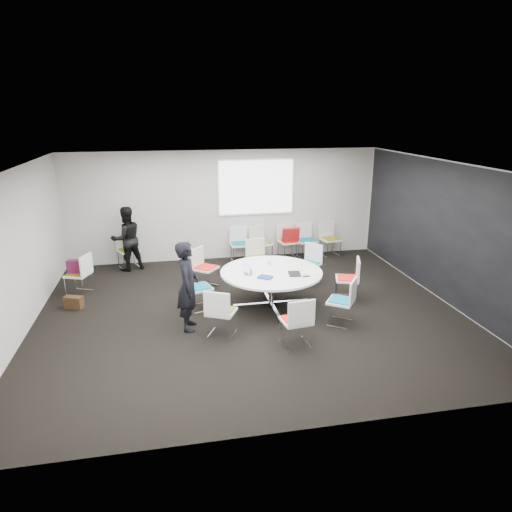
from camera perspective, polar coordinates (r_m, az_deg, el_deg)
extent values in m
cube|color=black|center=(8.93, -0.78, -7.10)|extent=(8.00, 7.00, 0.04)
cube|color=white|center=(8.15, -0.86, 11.34)|extent=(8.00, 7.00, 0.04)
cube|color=beige|center=(11.81, -3.87, 6.33)|extent=(8.00, 0.04, 2.80)
cube|color=beige|center=(5.22, 6.14, -8.85)|extent=(8.00, 0.04, 2.80)
cube|color=beige|center=(8.70, -27.86, 0.10)|extent=(0.04, 7.00, 2.80)
cube|color=beige|center=(9.93, 22.68, 2.79)|extent=(0.04, 7.00, 2.80)
cube|color=black|center=(9.92, 22.54, 2.79)|extent=(0.01, 6.94, 2.74)
cube|color=silver|center=(9.18, 1.88, -5.95)|extent=(0.90, 0.90, 0.08)
cylinder|color=silver|center=(9.06, 1.90, -4.07)|extent=(0.10, 0.10, 0.65)
cylinder|color=white|center=(8.94, 1.92, -2.01)|extent=(1.99, 1.99, 0.04)
cube|color=white|center=(11.80, 0.02, 8.58)|extent=(1.90, 0.03, 1.35)
cube|color=silver|center=(9.59, 11.20, -4.13)|extent=(0.53, 0.53, 0.42)
cube|color=white|center=(9.51, 11.28, -2.85)|extent=(0.56, 0.58, 0.04)
cube|color=red|center=(9.50, 11.29, -2.68)|extent=(0.49, 0.50, 0.03)
cube|color=white|center=(9.45, 12.63, -1.59)|extent=(0.18, 0.45, 0.42)
cube|color=silver|center=(10.35, 6.52, -2.26)|extent=(0.59, 0.59, 0.42)
cube|color=white|center=(10.27, 6.56, -1.06)|extent=(0.63, 0.64, 0.04)
cube|color=#0A7883|center=(10.26, 6.57, -0.90)|extent=(0.55, 0.55, 0.03)
cube|color=white|center=(10.37, 7.23, 0.44)|extent=(0.32, 0.37, 0.42)
cube|color=silver|center=(10.63, 0.20, -1.59)|extent=(0.46, 0.46, 0.42)
cube|color=white|center=(10.56, 0.20, -0.41)|extent=(0.50, 0.48, 0.04)
cube|color=#646D14|center=(10.55, 0.20, -0.26)|extent=(0.43, 0.41, 0.03)
cube|color=white|center=(10.68, -0.11, 1.10)|extent=(0.46, 0.08, 0.42)
cube|color=silver|center=(10.09, -6.26, -2.78)|extent=(0.59, 0.59, 0.42)
cube|color=white|center=(10.01, -6.31, -1.55)|extent=(0.63, 0.63, 0.04)
cube|color=red|center=(10.00, -6.31, -1.39)|extent=(0.55, 0.55, 0.03)
cube|color=white|center=(10.05, -7.35, -0.13)|extent=(0.31, 0.38, 0.42)
cube|color=silver|center=(9.04, -7.05, -5.32)|extent=(0.53, 0.53, 0.42)
cube|color=white|center=(8.95, -7.11, -3.96)|extent=(0.56, 0.57, 0.04)
cube|color=#076377|center=(8.94, -7.12, -3.78)|extent=(0.48, 0.49, 0.03)
cube|color=white|center=(8.80, -8.44, -2.80)|extent=(0.17, 0.45, 0.42)
cube|color=silver|center=(7.98, -4.32, -8.47)|extent=(0.56, 0.56, 0.42)
cube|color=white|center=(7.88, -4.36, -6.97)|extent=(0.61, 0.60, 0.04)
cube|color=olive|center=(7.87, -4.37, -6.77)|extent=(0.53, 0.52, 0.03)
cube|color=white|center=(7.61, -4.93, -6.03)|extent=(0.43, 0.24, 0.42)
cube|color=silver|center=(7.67, 4.97, -9.63)|extent=(0.47, 0.47, 0.42)
cube|color=white|center=(7.57, 5.02, -8.08)|extent=(0.51, 0.49, 0.04)
cube|color=red|center=(7.56, 5.02, -7.88)|extent=(0.44, 0.43, 0.03)
cube|color=white|center=(7.30, 5.71, -7.13)|extent=(0.46, 0.09, 0.42)
cube|color=silver|center=(8.51, 10.45, -7.01)|extent=(0.59, 0.59, 0.42)
cube|color=white|center=(8.41, 10.53, -5.59)|extent=(0.63, 0.63, 0.04)
cube|color=#0B6984|center=(8.40, 10.55, -5.40)|extent=(0.54, 0.55, 0.03)
cube|color=white|center=(8.29, 12.03, -4.34)|extent=(0.30, 0.40, 0.42)
cube|color=silver|center=(11.80, -2.04, 0.37)|extent=(0.42, 0.42, 0.42)
cube|color=white|center=(11.73, -2.05, 1.45)|extent=(0.46, 0.44, 0.04)
cube|color=#095E7C|center=(11.72, -2.05, 1.59)|extent=(0.40, 0.38, 0.03)
cube|color=white|center=(11.87, -2.23, 2.79)|extent=(0.46, 0.04, 0.42)
cube|color=silver|center=(11.84, 0.68, 0.46)|extent=(0.55, 0.55, 0.42)
cube|color=white|center=(11.78, 0.68, 1.53)|extent=(0.60, 0.59, 0.04)
cube|color=olive|center=(11.77, 0.68, 1.67)|extent=(0.52, 0.51, 0.03)
cube|color=white|center=(11.88, 0.10, 2.82)|extent=(0.44, 0.22, 0.42)
cube|color=silver|center=(12.05, 4.05, 0.72)|extent=(0.49, 0.49, 0.42)
cube|color=white|center=(11.99, 4.07, 1.77)|extent=(0.54, 0.52, 0.04)
cube|color=red|center=(11.98, 4.07, 1.91)|extent=(0.47, 0.45, 0.03)
cube|color=white|center=(12.11, 3.66, 3.07)|extent=(0.46, 0.12, 0.42)
cube|color=silver|center=(12.19, 6.30, 0.85)|extent=(0.46, 0.46, 0.42)
cube|color=white|center=(12.12, 6.33, 1.89)|extent=(0.50, 0.49, 0.04)
cube|color=#0B6589|center=(12.12, 6.34, 2.03)|extent=(0.44, 0.42, 0.03)
cube|color=white|center=(12.25, 5.98, 3.18)|extent=(0.46, 0.09, 0.42)
cube|color=silver|center=(12.40, 9.25, 1.02)|extent=(0.50, 0.50, 0.42)
cube|color=white|center=(12.33, 9.30, 2.04)|extent=(0.54, 0.52, 0.04)
cube|color=olive|center=(12.33, 9.31, 2.17)|extent=(0.47, 0.45, 0.03)
cube|color=white|center=(12.45, 8.85, 3.30)|extent=(0.46, 0.13, 0.42)
cube|color=silver|center=(10.38, -21.20, -3.34)|extent=(0.54, 0.54, 0.42)
cube|color=white|center=(10.30, -21.34, -2.14)|extent=(0.58, 0.59, 0.04)
cube|color=brown|center=(10.29, -21.36, -1.99)|extent=(0.50, 0.51, 0.03)
cube|color=white|center=(10.13, -20.47, -1.00)|extent=(0.20, 0.44, 0.42)
cube|color=silver|center=(11.71, -15.58, -0.42)|extent=(0.56, 0.56, 0.42)
cube|color=white|center=(11.64, -15.67, 0.66)|extent=(0.60, 0.59, 0.04)
cube|color=olive|center=(11.64, -15.68, 0.80)|extent=(0.52, 0.51, 0.03)
cube|color=white|center=(11.77, -16.12, 1.97)|extent=(0.43, 0.22, 0.42)
imported|color=black|center=(8.06, -8.52, -3.72)|extent=(0.47, 0.64, 1.61)
imported|color=black|center=(11.41, -15.86, 2.09)|extent=(0.93, 0.85, 1.57)
imported|color=#333338|center=(8.85, -0.68, -1.97)|extent=(0.26, 0.37, 0.03)
cube|color=silver|center=(8.76, -1.29, -1.38)|extent=(0.11, 0.29, 0.22)
cube|color=black|center=(8.78, 4.84, -2.23)|extent=(0.26, 0.33, 0.02)
cube|color=navy|center=(8.57, 1.17, -2.66)|extent=(0.33, 0.31, 0.03)
cube|color=white|center=(9.30, 4.69, -1.13)|extent=(0.36, 0.31, 0.00)
cube|color=white|center=(8.95, 7.27, -1.97)|extent=(0.33, 0.25, 0.00)
cylinder|color=white|center=(9.30, 1.70, -0.79)|extent=(0.08, 0.08, 0.09)
cube|color=black|center=(8.69, 6.32, -2.53)|extent=(0.14, 0.08, 0.01)
cube|color=#561636|center=(10.25, -21.46, -1.20)|extent=(0.42, 0.20, 0.28)
cube|color=#3A2412|center=(9.73, -21.83, -5.39)|extent=(0.39, 0.28, 0.24)
cube|color=#B11519|center=(11.72, 4.36, 2.72)|extent=(0.44, 0.16, 0.36)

